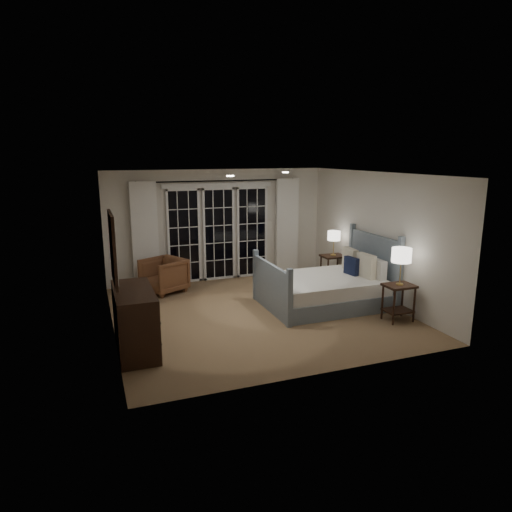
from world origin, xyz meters
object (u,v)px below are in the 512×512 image
object	(u,v)px
nightstand_right	(333,265)
lamp_right	(334,236)
dresser	(135,321)
armchair	(164,275)
bed	(327,288)
lamp_left	(402,255)
nightstand_left	(399,297)

from	to	relation	value
nightstand_right	lamp_right	world-z (taller)	lamp_right
dresser	nightstand_right	bearing A→B (deg)	25.14
armchair	bed	bearing A→B (deg)	28.07
nightstand_right	bed	bearing A→B (deg)	-123.96
lamp_left	lamp_right	xyz separation A→B (m)	(0.09, 2.41, -0.08)
lamp_left	dresser	size ratio (longest dim) A/B	0.49
lamp_right	dresser	distance (m)	4.98
lamp_right	nightstand_right	bearing A→B (deg)	26.57
nightstand_left	nightstand_right	world-z (taller)	nightstand_right
lamp_left	armchair	xyz separation A→B (m)	(-3.53, 3.08, -0.80)
nightstand_right	armchair	size ratio (longest dim) A/B	0.82
nightstand_left	armchair	bearing A→B (deg)	138.83
nightstand_left	nightstand_right	distance (m)	2.41
nightstand_right	nightstand_left	bearing A→B (deg)	-92.04
lamp_right	armchair	world-z (taller)	lamp_right
nightstand_right	dresser	world-z (taller)	dresser
bed	lamp_left	world-z (taller)	bed
nightstand_right	dresser	xyz separation A→B (m)	(-4.47, -2.10, 0.04)
nightstand_right	armchair	distance (m)	3.68
dresser	bed	bearing A→B (deg)	13.42
nightstand_right	lamp_left	size ratio (longest dim) A/B	1.02
nightstand_left	dresser	bearing A→B (deg)	176.00
nightstand_left	armchair	size ratio (longest dim) A/B	0.82
bed	nightstand_left	xyz separation A→B (m)	(0.74, -1.18, 0.10)
nightstand_left	armchair	xyz separation A→B (m)	(-3.53, 3.08, -0.07)
bed	lamp_left	xyz separation A→B (m)	(0.74, -1.18, 0.83)
lamp_left	lamp_right	bearing A→B (deg)	87.96
nightstand_left	dresser	size ratio (longest dim) A/B	0.49
lamp_right	lamp_left	bearing A→B (deg)	-92.04
armchair	nightstand_right	bearing A→B (deg)	51.84
nightstand_right	dresser	bearing A→B (deg)	-154.86
nightstand_left	lamp_right	world-z (taller)	lamp_right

